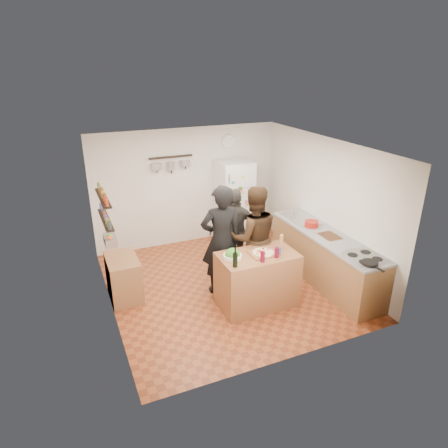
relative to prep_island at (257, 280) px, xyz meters
name	(u,v)px	position (x,y,z in m)	size (l,w,h in m)	color
room_shell	(218,213)	(-0.22, 1.13, 0.79)	(4.20, 4.20, 4.20)	brown
prep_island	(257,280)	(0.00, 0.00, 0.00)	(1.25, 0.72, 0.91)	#915C35
pizza_board	(263,254)	(0.08, -0.02, 0.47)	(0.42, 0.34, 0.02)	brown
pizza	(263,252)	(0.08, -0.02, 0.48)	(0.34, 0.34, 0.02)	beige
salad_bowl	(233,256)	(-0.42, 0.05, 0.48)	(0.29, 0.29, 0.06)	white
wine_bottle	(235,260)	(-0.50, -0.22, 0.57)	(0.07, 0.07, 0.22)	black
wine_glass_near	(263,257)	(-0.05, -0.24, 0.54)	(0.07, 0.07, 0.17)	#59071F
wine_glass_far	(277,253)	(0.22, -0.20, 0.54)	(0.07, 0.07, 0.17)	#57071C
pepper_mill	(281,243)	(0.45, 0.05, 0.56)	(0.06, 0.06, 0.20)	#AC6E48
salt_canister	(278,251)	(0.30, -0.12, 0.51)	(0.07, 0.07, 0.11)	navy
person_left	(221,240)	(-0.37, 0.61, 0.51)	(0.70, 0.46, 1.93)	black
person_center	(253,238)	(0.21, 0.57, 0.47)	(0.90, 0.70, 1.85)	black
person_back	(236,232)	(0.13, 1.13, 0.37)	(0.97, 0.40, 1.65)	#302E2B
counter_run	(325,258)	(1.48, 0.19, -0.01)	(0.63, 2.63, 0.90)	#9E7042
stove_top	(365,258)	(1.48, -0.76, 0.46)	(0.60, 0.62, 0.02)	white
skillet	(370,263)	(1.38, -0.97, 0.49)	(0.24, 0.24, 0.05)	black
sink	(300,218)	(1.48, 1.04, 0.46)	(0.50, 0.80, 0.03)	silver
cutting_board	(330,236)	(1.48, 0.12, 0.46)	(0.30, 0.40, 0.02)	brown
red_bowl	(311,224)	(1.43, 0.61, 0.52)	(0.25, 0.25, 0.11)	#A31B12
fridge	(234,202)	(0.73, 2.49, 0.45)	(0.70, 0.68, 1.80)	white
wall_clock	(228,142)	(0.73, 2.82, 1.69)	(0.30, 0.30, 0.03)	silver
spice_shelf_lower	(106,220)	(-2.15, 0.94, 1.04)	(0.12, 1.00, 0.03)	black
spice_shelf_upper	(103,198)	(-2.15, 0.94, 1.40)	(0.12, 1.00, 0.03)	black
produce_basket	(110,240)	(-2.12, 0.94, 0.69)	(0.18, 0.35, 0.14)	silver
side_table	(124,278)	(-1.96, 1.08, -0.09)	(0.50, 0.80, 0.73)	#A97247
pot_rack	(171,157)	(-0.57, 2.74, 1.49)	(0.90, 0.04, 0.04)	black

